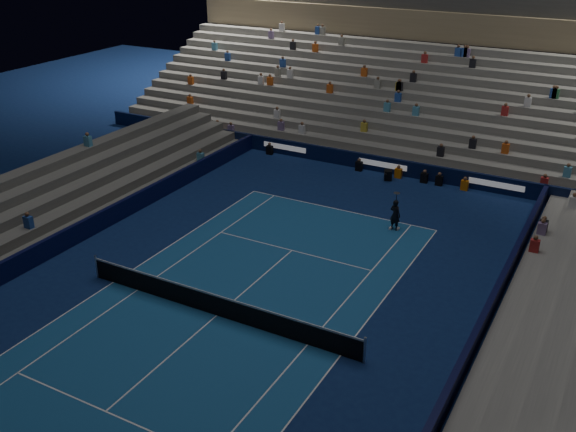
{
  "coord_description": "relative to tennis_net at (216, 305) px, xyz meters",
  "views": [
    {
      "loc": [
        13.14,
        -18.08,
        14.65
      ],
      "look_at": [
        0.0,
        6.0,
        2.0
      ],
      "focal_mm": 40.59,
      "sensor_mm": 36.0,
      "label": 1
    }
  ],
  "objects": [
    {
      "name": "sponsor_barrier_far",
      "position": [
        0.0,
        18.5,
        -0.0
      ],
      "size": [
        44.0,
        0.25,
        1.0
      ],
      "primitive_type": "cube",
      "color": "black",
      "rests_on": "ground"
    },
    {
      "name": "tennis_player",
      "position": [
        3.51,
        10.97,
        0.32
      ],
      "size": [
        0.69,
        0.55,
        1.66
      ],
      "primitive_type": "imported",
      "rotation": [
        0.0,
        0.0,
        2.86
      ],
      "color": "black",
      "rests_on": "ground"
    },
    {
      "name": "tennis_net",
      "position": [
        0.0,
        0.0,
        0.0
      ],
      "size": [
        12.9,
        0.1,
        1.1
      ],
      "color": "#B2B2B7",
      "rests_on": "ground"
    },
    {
      "name": "grandstand_east",
      "position": [
        13.17,
        0.0,
        0.41
      ],
      "size": [
        5.0,
        37.0,
        2.5
      ],
      "color": "slate",
      "rests_on": "ground"
    },
    {
      "name": "ground",
      "position": [
        0.0,
        0.0,
        -0.5
      ],
      "size": [
        90.0,
        90.0,
        0.0
      ],
      "primitive_type": "plane",
      "color": "#0D1E4E",
      "rests_on": "ground"
    },
    {
      "name": "sponsor_barrier_east",
      "position": [
        9.7,
        0.0,
        -0.0
      ],
      "size": [
        0.25,
        37.0,
        1.0
      ],
      "primitive_type": "cube",
      "color": "#080A32",
      "rests_on": "ground"
    },
    {
      "name": "broadcast_camera",
      "position": [
        0.73,
        17.39,
        -0.19
      ],
      "size": [
        0.64,
        0.99,
        0.61
      ],
      "color": "black",
      "rests_on": "ground"
    },
    {
      "name": "sponsor_barrier_west",
      "position": [
        -9.7,
        0.0,
        -0.0
      ],
      "size": [
        0.25,
        37.0,
        1.0
      ],
      "primitive_type": "cube",
      "color": "#080B33",
      "rests_on": "ground"
    },
    {
      "name": "grandstand_main",
      "position": [
        0.0,
        27.9,
        2.87
      ],
      "size": [
        44.0,
        15.2,
        11.2
      ],
      "color": "slate",
      "rests_on": "ground"
    },
    {
      "name": "court_surface",
      "position": [
        0.0,
        0.0,
        -0.5
      ],
      "size": [
        10.97,
        23.77,
        0.01
      ],
      "primitive_type": "cube",
      "color": "#184C85",
      "rests_on": "ground"
    }
  ]
}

